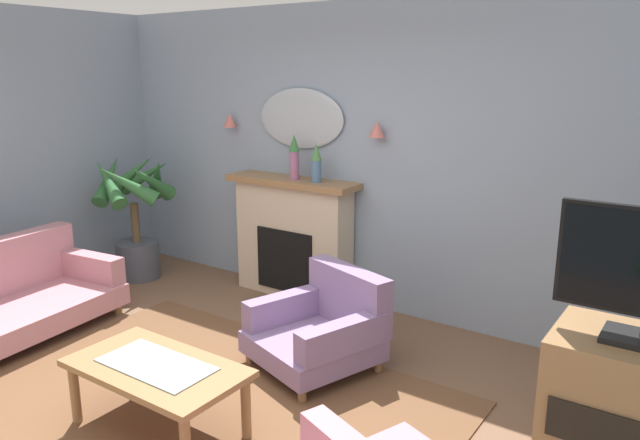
% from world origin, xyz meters
% --- Properties ---
extents(floor, '(6.97, 5.82, 0.10)m').
position_xyz_m(floor, '(0.00, 0.00, -0.05)').
color(floor, brown).
rests_on(floor, ground).
extents(wall_back, '(6.97, 0.10, 2.74)m').
position_xyz_m(wall_back, '(0.00, 2.46, 1.37)').
color(wall_back, '#8C9EB2').
rests_on(wall_back, ground).
extents(patterned_rug, '(3.20, 2.40, 0.01)m').
position_xyz_m(patterned_rug, '(0.00, 0.20, 0.01)').
color(patterned_rug, brown).
rests_on(patterned_rug, ground).
extents(fireplace, '(1.36, 0.36, 1.16)m').
position_xyz_m(fireplace, '(-0.72, 2.24, 0.57)').
color(fireplace, beige).
rests_on(fireplace, ground).
extents(mantel_vase_centre, '(0.10, 0.10, 0.42)m').
position_xyz_m(mantel_vase_centre, '(-0.67, 2.21, 1.38)').
color(mantel_vase_centre, '#9E6084').
rests_on(mantel_vase_centre, fireplace).
extents(mantel_vase_left, '(0.10, 0.10, 0.36)m').
position_xyz_m(mantel_vase_left, '(-0.42, 2.21, 1.35)').
color(mantel_vase_left, '#4C7093').
rests_on(mantel_vase_left, fireplace).
extents(wall_mirror, '(0.96, 0.06, 0.56)m').
position_xyz_m(wall_mirror, '(-0.72, 2.38, 1.71)').
color(wall_mirror, '#B2BCC6').
extents(wall_sconce_left, '(0.14, 0.14, 0.14)m').
position_xyz_m(wall_sconce_left, '(-1.57, 2.33, 1.66)').
color(wall_sconce_left, '#D17066').
extents(wall_sconce_right, '(0.14, 0.14, 0.14)m').
position_xyz_m(wall_sconce_right, '(0.13, 2.33, 1.66)').
color(wall_sconce_right, '#D17066').
extents(coffee_table, '(1.10, 0.60, 0.45)m').
position_xyz_m(coffee_table, '(-0.00, -0.07, 0.38)').
color(coffee_table, olive).
rests_on(coffee_table, ground).
extents(floral_couch, '(1.04, 1.79, 0.76)m').
position_xyz_m(floral_couch, '(-2.10, 0.13, 0.32)').
color(floral_couch, '#B77A84').
rests_on(floral_couch, ground).
extents(armchair_by_coffee_table, '(1.02, 1.03, 0.71)m').
position_xyz_m(armchair_by_coffee_table, '(0.34, 1.20, 0.31)').
color(armchair_by_coffee_table, gray).
rests_on(armchair_by_coffee_table, ground).
extents(tv_cabinet, '(0.80, 0.57, 0.90)m').
position_xyz_m(tv_cabinet, '(2.44, 0.82, 0.45)').
color(tv_cabinet, olive).
rests_on(tv_cabinet, ground).
extents(potted_plant_corner_palm, '(0.90, 0.90, 1.33)m').
position_xyz_m(potted_plant_corner_palm, '(-2.39, 1.72, 0.72)').
color(potted_plant_corner_palm, '#474C56').
rests_on(potted_plant_corner_palm, ground).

